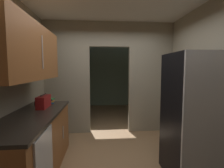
# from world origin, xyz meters

# --- Properties ---
(ground) EXTENTS (20.00, 20.00, 0.00)m
(ground) POSITION_xyz_m (0.00, 0.00, 0.00)
(ground) COLOR #93704C
(kitchen_overhead_slab) EXTENTS (3.55, 7.19, 0.06)m
(kitchen_overhead_slab) POSITION_xyz_m (0.00, 0.48, 2.76)
(kitchen_overhead_slab) COLOR silver
(kitchen_partition) EXTENTS (3.15, 0.12, 2.73)m
(kitchen_partition) POSITION_xyz_m (0.00, 1.59, 1.46)
(kitchen_partition) COLOR gray
(kitchen_partition) RESTS_ON ground
(adjoining_room_shell) EXTENTS (3.15, 3.14, 2.73)m
(adjoining_room_shell) POSITION_xyz_m (0.00, 3.66, 1.37)
(adjoining_room_shell) COLOR slate
(adjoining_room_shell) RESTS_ON ground
(refrigerator) EXTENTS (0.85, 0.76, 1.81)m
(refrigerator) POSITION_xyz_m (1.16, -0.28, 0.91)
(refrigerator) COLOR black
(refrigerator) RESTS_ON ground
(lower_cabinet_run) EXTENTS (0.69, 1.95, 0.94)m
(lower_cabinet_run) POSITION_xyz_m (-1.23, -0.09, 0.47)
(lower_cabinet_run) COLOR brown
(lower_cabinet_run) RESTS_ON ground
(upper_cabinet_counterside) EXTENTS (0.36, 1.76, 0.77)m
(upper_cabinet_counterside) POSITION_xyz_m (-1.23, -0.09, 1.82)
(upper_cabinet_counterside) COLOR brown
(boombox) EXTENTS (0.15, 0.38, 0.23)m
(boombox) POSITION_xyz_m (-1.20, 0.33, 1.04)
(boombox) COLOR maroon
(boombox) RESTS_ON lower_cabinet_run
(book_stack) EXTENTS (0.16, 0.17, 0.10)m
(book_stack) POSITION_xyz_m (-1.18, 0.68, 0.98)
(book_stack) COLOR #2D609E
(book_stack) RESTS_ON lower_cabinet_run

